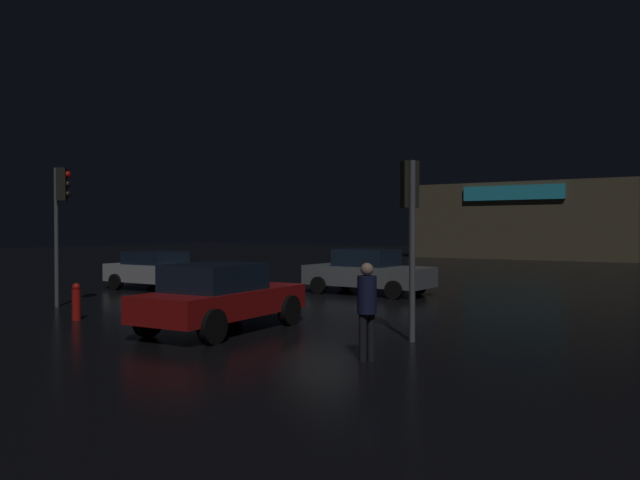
% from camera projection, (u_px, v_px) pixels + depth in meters
% --- Properties ---
extents(ground_plane, '(120.00, 120.00, 0.00)m').
position_uv_depth(ground_plane, '(323.00, 300.00, 19.89)').
color(ground_plane, black).
extents(store_building, '(16.67, 8.21, 5.80)m').
position_uv_depth(store_building, '(526.00, 221.00, 49.21)').
color(store_building, brown).
rests_on(store_building, ground).
extents(traffic_signal_main, '(0.42, 0.42, 4.09)m').
position_uv_depth(traffic_signal_main, '(61.00, 203.00, 18.17)').
color(traffic_signal_main, '#595B60').
rests_on(traffic_signal_main, ground).
extents(traffic_signal_opposite, '(0.42, 0.42, 3.69)m').
position_uv_depth(traffic_signal_opposite, '(410.00, 208.00, 12.70)').
color(traffic_signal_opposite, '#595B60').
rests_on(traffic_signal_opposite, ground).
extents(car_near, '(4.56, 2.15, 1.58)m').
position_uv_depth(car_near, '(368.00, 272.00, 21.81)').
color(car_near, slate).
rests_on(car_near, ground).
extents(car_far, '(4.48, 2.10, 1.45)m').
position_uv_depth(car_far, '(160.00, 270.00, 23.33)').
color(car_far, '#B7B7BF').
rests_on(car_far, ground).
extents(car_crossing, '(2.13, 4.40, 1.53)m').
position_uv_depth(car_crossing, '(220.00, 296.00, 13.92)').
color(car_crossing, '#A51414').
rests_on(car_crossing, ground).
extents(pedestrian, '(0.47, 0.47, 1.71)m').
position_uv_depth(pedestrian, '(367.00, 304.00, 10.76)').
color(pedestrian, black).
rests_on(pedestrian, ground).
extents(fire_hydrant, '(0.22, 0.22, 0.94)m').
position_uv_depth(fire_hydrant, '(76.00, 302.00, 15.58)').
color(fire_hydrant, red).
rests_on(fire_hydrant, ground).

